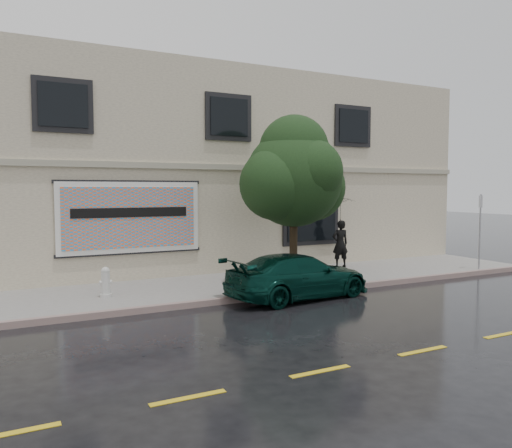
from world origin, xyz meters
name	(u,v)px	position (x,y,z in m)	size (l,w,h in m)	color
ground	(313,309)	(0.00, 0.00, 0.00)	(90.00, 90.00, 0.00)	black
sidewalk	(252,283)	(0.00, 3.25, 0.07)	(20.00, 3.50, 0.15)	gray
curb	(282,294)	(0.00, 1.50, 0.07)	(20.00, 0.18, 0.16)	gray
road_marking	(423,351)	(0.00, -3.50, 0.01)	(19.00, 0.12, 0.01)	gold
building	(187,174)	(0.00, 9.00, 3.50)	(20.00, 8.12, 7.00)	beige
billboard	(131,217)	(-3.20, 4.92, 2.05)	(4.30, 0.16, 2.20)	white
car	(298,276)	(0.33, 1.20, 0.59)	(1.80, 4.07, 1.19)	black
pedestrian	(340,244)	(3.95, 4.23, 0.97)	(0.60, 0.39, 1.65)	black
umbrella	(341,209)	(3.95, 4.23, 2.19)	(1.07, 1.07, 0.79)	black
street_tree	(294,178)	(1.05, 2.63, 3.20)	(2.86, 2.86, 4.49)	#302415
fire_hydrant	(106,282)	(-4.31, 3.00, 0.52)	(0.32, 0.30, 0.77)	beige
sign_pole	(480,224)	(7.93, 1.70, 1.69)	(0.30, 0.12, 2.56)	#96979E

